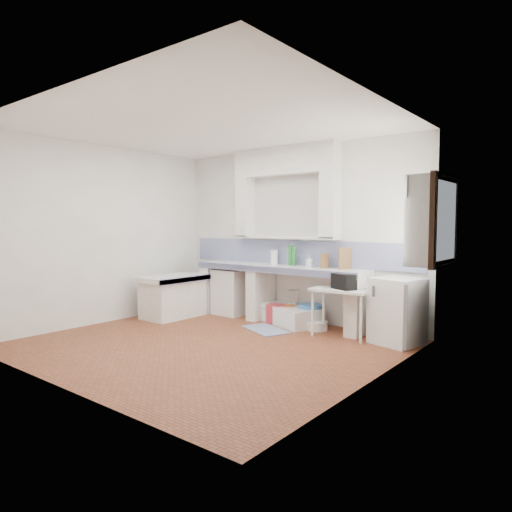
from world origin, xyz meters
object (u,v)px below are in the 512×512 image
Objects in this scene: stove at (232,292)px; side_table at (341,313)px; fridge at (397,311)px; sink at (290,316)px.

stove is 2.28m from side_table.
fridge reaches higher than side_table.
side_table is 0.76m from fridge.
side_table is at bearing -154.84° from fridge.
stove is at bearing -168.54° from fridge.
sink is at bearing 161.77° from side_table.
fridge is (3.00, -0.15, 0.04)m from stove.
side_table reaches higher than sink.
side_table is (1.04, -0.27, 0.21)m from sink.
stove is at bearing 169.16° from side_table.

